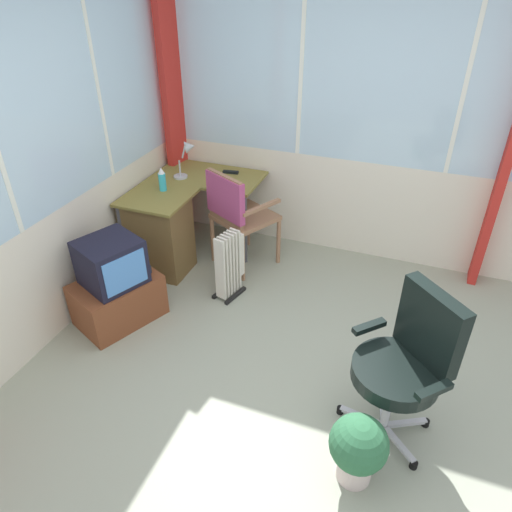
{
  "coord_description": "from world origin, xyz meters",
  "views": [
    {
      "loc": [
        -2.01,
        -0.47,
        2.52
      ],
      "look_at": [
        0.82,
        0.6,
        0.56
      ],
      "focal_mm": 33.11,
      "sensor_mm": 36.0,
      "label": 1
    }
  ],
  "objects_px": {
    "desk_lamp": "(188,154)",
    "spray_bottle": "(162,179)",
    "potted_plant": "(358,448)",
    "space_heater": "(230,264)",
    "desk": "(163,230)",
    "office_chair": "(409,357)",
    "tv_on_stand": "(116,286)",
    "wooden_armchair": "(234,208)",
    "tv_remote": "(231,172)"
  },
  "relations": [
    {
      "from": "desk_lamp",
      "to": "spray_bottle",
      "type": "bearing_deg",
      "value": 170.82
    },
    {
      "from": "potted_plant",
      "to": "space_heater",
      "type": "bearing_deg",
      "value": 44.76
    },
    {
      "from": "desk",
      "to": "office_chair",
      "type": "xyz_separation_m",
      "value": [
        -1.09,
        -2.23,
        0.2
      ]
    },
    {
      "from": "office_chair",
      "to": "space_heater",
      "type": "xyz_separation_m",
      "value": [
        0.92,
        1.5,
        -0.29
      ]
    },
    {
      "from": "tv_on_stand",
      "to": "potted_plant",
      "type": "bearing_deg",
      "value": -109.42
    },
    {
      "from": "space_heater",
      "to": "desk",
      "type": "bearing_deg",
      "value": 76.68
    },
    {
      "from": "potted_plant",
      "to": "desk_lamp",
      "type": "bearing_deg",
      "value": 45.16
    },
    {
      "from": "wooden_armchair",
      "to": "office_chair",
      "type": "bearing_deg",
      "value": -129.16
    },
    {
      "from": "wooden_armchair",
      "to": "potted_plant",
      "type": "bearing_deg",
      "value": -140.19
    },
    {
      "from": "space_heater",
      "to": "tv_remote",
      "type": "bearing_deg",
      "value": 22.18
    },
    {
      "from": "desk",
      "to": "wooden_armchair",
      "type": "bearing_deg",
      "value": -69.28
    },
    {
      "from": "office_chair",
      "to": "tv_on_stand",
      "type": "distance_m",
      "value": 2.24
    },
    {
      "from": "space_heater",
      "to": "potted_plant",
      "type": "xyz_separation_m",
      "value": [
        -1.34,
        -1.33,
        -0.05
      ]
    },
    {
      "from": "tv_remote",
      "to": "tv_on_stand",
      "type": "relative_size",
      "value": 0.2
    },
    {
      "from": "desk",
      "to": "space_heater",
      "type": "bearing_deg",
      "value": -103.32
    },
    {
      "from": "wooden_armchair",
      "to": "space_heater",
      "type": "xyz_separation_m",
      "value": [
        -0.4,
        -0.12,
        -0.31
      ]
    },
    {
      "from": "spray_bottle",
      "to": "wooden_armchair",
      "type": "distance_m",
      "value": 0.68
    },
    {
      "from": "spray_bottle",
      "to": "office_chair",
      "type": "xyz_separation_m",
      "value": [
        -1.21,
        -2.26,
        -0.24
      ]
    },
    {
      "from": "wooden_armchair",
      "to": "desk_lamp",
      "type": "bearing_deg",
      "value": 64.56
    },
    {
      "from": "desk_lamp",
      "to": "space_heater",
      "type": "relative_size",
      "value": 0.56
    },
    {
      "from": "tv_remote",
      "to": "tv_on_stand",
      "type": "xyz_separation_m",
      "value": [
        -1.49,
        0.35,
        -0.42
      ]
    },
    {
      "from": "desk",
      "to": "spray_bottle",
      "type": "height_order",
      "value": "spray_bottle"
    },
    {
      "from": "spray_bottle",
      "to": "office_chair",
      "type": "relative_size",
      "value": 0.21
    },
    {
      "from": "desk",
      "to": "desk_lamp",
      "type": "distance_m",
      "value": 0.75
    },
    {
      "from": "desk_lamp",
      "to": "desk",
      "type": "bearing_deg",
      "value": 176.2
    },
    {
      "from": "tv_remote",
      "to": "wooden_armchair",
      "type": "xyz_separation_m",
      "value": [
        -0.46,
        -0.23,
        -0.13
      ]
    },
    {
      "from": "tv_remote",
      "to": "desk_lamp",
      "type": "bearing_deg",
      "value": 110.05
    },
    {
      "from": "spray_bottle",
      "to": "space_heater",
      "type": "bearing_deg",
      "value": -111.19
    },
    {
      "from": "wooden_armchair",
      "to": "potted_plant",
      "type": "relative_size",
      "value": 2.1
    },
    {
      "from": "desk",
      "to": "wooden_armchair",
      "type": "xyz_separation_m",
      "value": [
        0.23,
        -0.61,
        0.22
      ]
    },
    {
      "from": "wooden_armchair",
      "to": "space_heater",
      "type": "bearing_deg",
      "value": -162.85
    },
    {
      "from": "office_chair",
      "to": "potted_plant",
      "type": "distance_m",
      "value": 0.57
    },
    {
      "from": "potted_plant",
      "to": "desk",
      "type": "bearing_deg",
      "value": 53.71
    },
    {
      "from": "wooden_armchair",
      "to": "desk",
      "type": "bearing_deg",
      "value": 110.72
    },
    {
      "from": "desk_lamp",
      "to": "space_heater",
      "type": "height_order",
      "value": "desk_lamp"
    },
    {
      "from": "tv_on_stand",
      "to": "potted_plant",
      "type": "relative_size",
      "value": 1.68
    },
    {
      "from": "tv_remote",
      "to": "space_heater",
      "type": "height_order",
      "value": "tv_remote"
    },
    {
      "from": "desk_lamp",
      "to": "tv_on_stand",
      "type": "bearing_deg",
      "value": 179.87
    },
    {
      "from": "tv_on_stand",
      "to": "potted_plant",
      "type": "distance_m",
      "value": 2.16
    },
    {
      "from": "desk_lamp",
      "to": "potted_plant",
      "type": "height_order",
      "value": "desk_lamp"
    },
    {
      "from": "desk_lamp",
      "to": "tv_on_stand",
      "type": "distance_m",
      "value": 1.44
    },
    {
      "from": "wooden_armchair",
      "to": "office_chair",
      "type": "distance_m",
      "value": 2.09
    },
    {
      "from": "desk_lamp",
      "to": "tv_on_stand",
      "type": "relative_size",
      "value": 0.44
    },
    {
      "from": "tv_remote",
      "to": "spray_bottle",
      "type": "relative_size",
      "value": 0.69
    },
    {
      "from": "desk",
      "to": "wooden_armchair",
      "type": "relative_size",
      "value": 1.2
    },
    {
      "from": "tv_on_stand",
      "to": "office_chair",
      "type": "bearing_deg",
      "value": -97.58
    },
    {
      "from": "desk",
      "to": "wooden_armchair",
      "type": "distance_m",
      "value": 0.69
    },
    {
      "from": "spray_bottle",
      "to": "wooden_armchair",
      "type": "xyz_separation_m",
      "value": [
        0.11,
        -0.64,
        -0.22
      ]
    },
    {
      "from": "desk_lamp",
      "to": "office_chair",
      "type": "height_order",
      "value": "desk_lamp"
    },
    {
      "from": "tv_on_stand",
      "to": "desk_lamp",
      "type": "bearing_deg",
      "value": -0.13
    }
  ]
}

